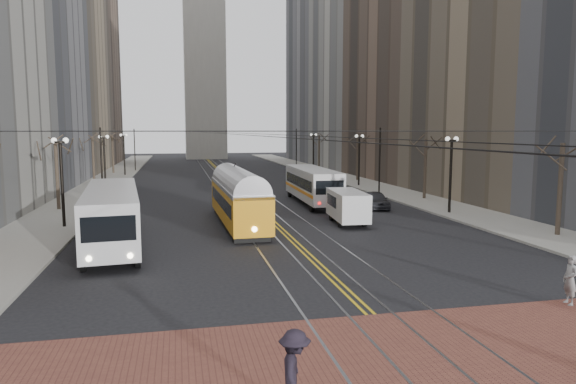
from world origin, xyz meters
name	(u,v)px	position (x,y,z in m)	size (l,w,h in m)	color
ground	(361,305)	(0.00, 0.00, 0.00)	(260.00, 260.00, 0.00)	black
sidewalk_left	(102,185)	(-15.00, 45.00, 0.07)	(5.00, 140.00, 0.15)	gray
sidewalk_right	(349,180)	(15.00, 45.00, 0.07)	(5.00, 140.00, 0.15)	gray
crosswalk_band	(409,351)	(0.00, -4.00, 0.01)	(25.00, 6.00, 0.01)	brown
streetcar_rails	(232,183)	(0.00, 45.00, 0.00)	(4.80, 130.00, 0.02)	gray
centre_lines	(232,183)	(0.00, 45.00, 0.01)	(0.42, 130.00, 0.01)	gold
building_left_far	(69,56)	(-25.50, 86.00, 20.00)	(16.00, 20.00, 40.00)	brown
building_right_mid	(426,48)	(25.50, 46.00, 17.00)	(16.00, 20.00, 34.00)	brown
building_right_midfar	(382,12)	(27.50, 66.00, 26.00)	(20.00, 20.00, 52.00)	#A4A39A
building_right_far	(334,63)	(25.50, 86.00, 20.00)	(16.00, 20.00, 40.00)	slate
lamp_posts	(250,170)	(0.00, 28.75, 2.80)	(27.60, 57.20, 5.60)	black
street_trees	(242,165)	(0.00, 35.25, 2.80)	(31.68, 53.28, 5.60)	#382D23
trolley_wires	(242,156)	(0.00, 34.83, 3.77)	(25.96, 120.00, 6.60)	black
transit_bus	(112,217)	(-10.00, 12.08, 1.59)	(2.65, 12.72, 3.18)	silver
streetcar	(238,203)	(-2.50, 16.90, 1.48)	(2.34, 12.59, 2.97)	orange
rear_bus	(312,186)	(5.00, 25.84, 1.52)	(2.54, 11.69, 3.05)	silver
cargo_van	(347,207)	(4.84, 15.84, 1.12)	(1.94, 5.05, 2.23)	silver
sedan_grey	(376,200)	(9.37, 22.00, 0.70)	(1.65, 4.11, 1.40)	#38393F
sedan_silver	(331,180)	(10.50, 38.14, 0.79)	(1.67, 4.79, 1.58)	#95979C
pedestrian_b	(570,280)	(7.47, -1.50, 0.92)	(0.66, 0.44, 1.82)	gray
pedestrian_d	(295,372)	(-3.97, -6.50, 0.98)	(1.25, 0.72, 1.94)	black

